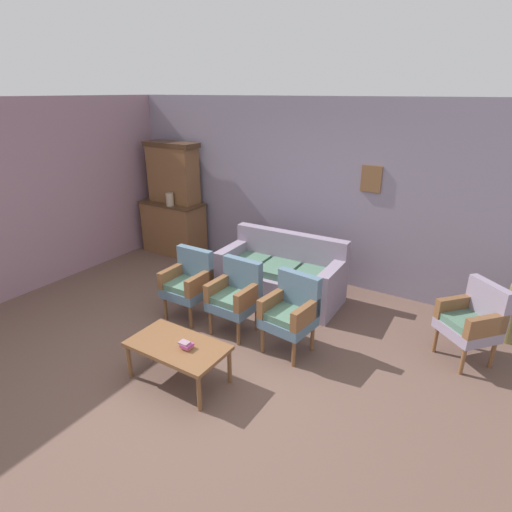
{
  "coord_description": "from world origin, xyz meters",
  "views": [
    {
      "loc": [
        2.55,
        -3.01,
        2.77
      ],
      "look_at": [
        0.01,
        1.05,
        0.85
      ],
      "focal_mm": 29.09,
      "sensor_mm": 36.0,
      "label": 1
    }
  ],
  "objects_px": {
    "wingback_chair_by_fireplace": "(473,319)",
    "coffee_table": "(178,348)",
    "side_cabinet": "(174,228)",
    "armchair_row_middle": "(188,281)",
    "book_stack_on_table": "(186,345)",
    "vase_on_cabinet": "(170,199)",
    "armchair_near_couch_end": "(291,311)",
    "armchair_near_cabinet": "(236,294)",
    "floral_couch": "(281,276)"
  },
  "relations": [
    {
      "from": "vase_on_cabinet",
      "to": "wingback_chair_by_fireplace",
      "type": "height_order",
      "value": "vase_on_cabinet"
    },
    {
      "from": "coffee_table",
      "to": "book_stack_on_table",
      "type": "distance_m",
      "value": 0.15
    },
    {
      "from": "armchair_row_middle",
      "to": "wingback_chair_by_fireplace",
      "type": "xyz_separation_m",
      "value": [
        3.2,
        0.88,
        0.0
      ]
    },
    {
      "from": "armchair_row_middle",
      "to": "armchair_near_cabinet",
      "type": "height_order",
      "value": "same"
    },
    {
      "from": "wingback_chair_by_fireplace",
      "to": "vase_on_cabinet",
      "type": "bearing_deg",
      "value": 173.02
    },
    {
      "from": "side_cabinet",
      "to": "armchair_near_cabinet",
      "type": "distance_m",
      "value": 2.96
    },
    {
      "from": "armchair_row_middle",
      "to": "wingback_chair_by_fireplace",
      "type": "distance_m",
      "value": 3.32
    },
    {
      "from": "armchair_near_cabinet",
      "to": "book_stack_on_table",
      "type": "distance_m",
      "value": 1.1
    },
    {
      "from": "book_stack_on_table",
      "to": "armchair_row_middle",
      "type": "bearing_deg",
      "value": 129.61
    },
    {
      "from": "side_cabinet",
      "to": "vase_on_cabinet",
      "type": "distance_m",
      "value": 0.61
    },
    {
      "from": "armchair_near_cabinet",
      "to": "vase_on_cabinet",
      "type": "bearing_deg",
      "value": 148.37
    },
    {
      "from": "armchair_near_cabinet",
      "to": "armchair_near_couch_end",
      "type": "xyz_separation_m",
      "value": [
        0.75,
        -0.01,
        0.0
      ]
    },
    {
      "from": "armchair_near_couch_end",
      "to": "armchair_row_middle",
      "type": "bearing_deg",
      "value": -179.26
    },
    {
      "from": "vase_on_cabinet",
      "to": "coffee_table",
      "type": "distance_m",
      "value": 3.55
    },
    {
      "from": "side_cabinet",
      "to": "vase_on_cabinet",
      "type": "height_order",
      "value": "vase_on_cabinet"
    },
    {
      "from": "vase_on_cabinet",
      "to": "armchair_row_middle",
      "type": "distance_m",
      "value": 2.27
    },
    {
      "from": "floral_couch",
      "to": "wingback_chair_by_fireplace",
      "type": "distance_m",
      "value": 2.46
    },
    {
      "from": "coffee_table",
      "to": "book_stack_on_table",
      "type": "height_order",
      "value": "book_stack_on_table"
    },
    {
      "from": "coffee_table",
      "to": "armchair_row_middle",
      "type": "bearing_deg",
      "value": 125.62
    },
    {
      "from": "floral_couch",
      "to": "book_stack_on_table",
      "type": "relative_size",
      "value": 13.98
    },
    {
      "from": "side_cabinet",
      "to": "armchair_row_middle",
      "type": "xyz_separation_m",
      "value": [
        1.76,
        -1.65,
        0.03
      ]
    },
    {
      "from": "side_cabinet",
      "to": "armchair_row_middle",
      "type": "bearing_deg",
      "value": -43.13
    },
    {
      "from": "armchair_near_cabinet",
      "to": "coffee_table",
      "type": "relative_size",
      "value": 0.9
    },
    {
      "from": "armchair_near_couch_end",
      "to": "wingback_chair_by_fireplace",
      "type": "height_order",
      "value": "same"
    },
    {
      "from": "floral_couch",
      "to": "coffee_table",
      "type": "xyz_separation_m",
      "value": [
        0.0,
        -2.16,
        0.05
      ]
    },
    {
      "from": "side_cabinet",
      "to": "coffee_table",
      "type": "relative_size",
      "value": 1.16
    },
    {
      "from": "book_stack_on_table",
      "to": "wingback_chair_by_fireplace",
      "type": "bearing_deg",
      "value": 40.03
    },
    {
      "from": "armchair_near_cabinet",
      "to": "book_stack_on_table",
      "type": "height_order",
      "value": "armchair_near_cabinet"
    },
    {
      "from": "side_cabinet",
      "to": "armchair_row_middle",
      "type": "height_order",
      "value": "side_cabinet"
    },
    {
      "from": "armchair_near_cabinet",
      "to": "wingback_chair_by_fireplace",
      "type": "xyz_separation_m",
      "value": [
        2.48,
        0.86,
        0.0
      ]
    },
    {
      "from": "armchair_near_cabinet",
      "to": "book_stack_on_table",
      "type": "xyz_separation_m",
      "value": [
        0.16,
        -1.09,
        -0.04
      ]
    },
    {
      "from": "armchair_row_middle",
      "to": "book_stack_on_table",
      "type": "height_order",
      "value": "armchair_row_middle"
    },
    {
      "from": "vase_on_cabinet",
      "to": "coffee_table",
      "type": "xyz_separation_m",
      "value": [
        2.4,
        -2.54,
        -0.67
      ]
    },
    {
      "from": "vase_on_cabinet",
      "to": "book_stack_on_table",
      "type": "height_order",
      "value": "vase_on_cabinet"
    },
    {
      "from": "armchair_row_middle",
      "to": "wingback_chair_by_fireplace",
      "type": "height_order",
      "value": "same"
    },
    {
      "from": "armchair_row_middle",
      "to": "book_stack_on_table",
      "type": "distance_m",
      "value": 1.38
    },
    {
      "from": "side_cabinet",
      "to": "wingback_chair_by_fireplace",
      "type": "xyz_separation_m",
      "value": [
        4.96,
        -0.77,
        0.03
      ]
    },
    {
      "from": "side_cabinet",
      "to": "vase_on_cabinet",
      "type": "bearing_deg",
      "value": -55.39
    },
    {
      "from": "floral_couch",
      "to": "wingback_chair_by_fireplace",
      "type": "height_order",
      "value": "same"
    },
    {
      "from": "vase_on_cabinet",
      "to": "floral_couch",
      "type": "distance_m",
      "value": 2.53
    },
    {
      "from": "wingback_chair_by_fireplace",
      "to": "coffee_table",
      "type": "distance_m",
      "value": 3.12
    },
    {
      "from": "wingback_chair_by_fireplace",
      "to": "armchair_row_middle",
      "type": "bearing_deg",
      "value": -164.54
    },
    {
      "from": "armchair_row_middle",
      "to": "armchair_near_couch_end",
      "type": "height_order",
      "value": "same"
    },
    {
      "from": "coffee_table",
      "to": "side_cabinet",
      "type": "bearing_deg",
      "value": 132.94
    },
    {
      "from": "wingback_chair_by_fireplace",
      "to": "book_stack_on_table",
      "type": "relative_size",
      "value": 7.26
    },
    {
      "from": "side_cabinet",
      "to": "floral_couch",
      "type": "bearing_deg",
      "value": -12.33
    },
    {
      "from": "vase_on_cabinet",
      "to": "armchair_near_couch_end",
      "type": "height_order",
      "value": "vase_on_cabinet"
    },
    {
      "from": "floral_couch",
      "to": "armchair_near_couch_end",
      "type": "bearing_deg",
      "value": -56.64
    },
    {
      "from": "vase_on_cabinet",
      "to": "armchair_row_middle",
      "type": "xyz_separation_m",
      "value": [
        1.64,
        -1.48,
        -0.54
      ]
    },
    {
      "from": "coffee_table",
      "to": "wingback_chair_by_fireplace",
      "type": "bearing_deg",
      "value": 38.53
    }
  ]
}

